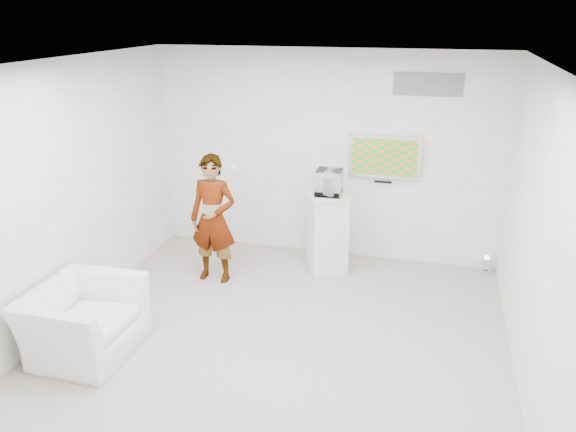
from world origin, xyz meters
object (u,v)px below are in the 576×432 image
object	(u,v)px
tv	(385,157)
armchair	(83,320)
person	(213,219)
pedestal	(328,232)
floor_uplight	(486,265)

from	to	relation	value
tv	armchair	distance (m)	4.42
person	armchair	size ratio (longest dim) A/B	1.51
tv	pedestal	world-z (taller)	tv
person	floor_uplight	xyz separation A→B (m)	(3.60, 1.13, -0.74)
pedestal	person	bearing A→B (deg)	-154.02
armchair	floor_uplight	distance (m)	5.32
person	floor_uplight	distance (m)	3.84
tv	person	bearing A→B (deg)	-149.53
armchair	floor_uplight	size ratio (longest dim) A/B	4.59
tv	armchair	world-z (taller)	tv
tv	pedestal	size ratio (longest dim) A/B	0.90
person	floor_uplight	size ratio (longest dim) A/B	6.94
armchair	floor_uplight	world-z (taller)	armchair
pedestal	armchair	bearing A→B (deg)	-128.26
pedestal	floor_uplight	xyz separation A→B (m)	(2.18, 0.44, -0.43)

